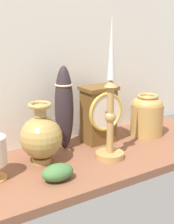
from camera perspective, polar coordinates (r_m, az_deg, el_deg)
name	(u,v)px	position (r cm, az deg, el deg)	size (l,w,h in cm)	color
ground_plane	(88,160)	(109.53, 0.14, -7.64)	(100.00, 36.00, 2.40)	brown
back_wall	(55,43)	(116.58, -5.07, 10.90)	(120.00, 2.00, 65.00)	silver
mantel_clock	(100,114)	(117.27, 1.99, -0.30)	(12.80, 10.42, 18.89)	brown
candlestick_tall_left	(110,113)	(103.64, 3.73, -0.14)	(8.50, 8.50, 41.77)	tan
brass_vase_bulbous	(41,136)	(102.96, -7.29, -3.87)	(12.19, 12.19, 17.84)	#AA8B4A
brass_vase_jar	(147,114)	(127.01, 9.47, -0.34)	(11.35, 11.35, 14.47)	tan
tall_ceramic_vase	(64,108)	(111.48, -3.64, 0.69)	(5.83, 5.83, 26.42)	#2F2427
ivy_sprig	(58,172)	(94.24, -4.65, -9.51)	(8.71, 6.09, 4.41)	#417039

